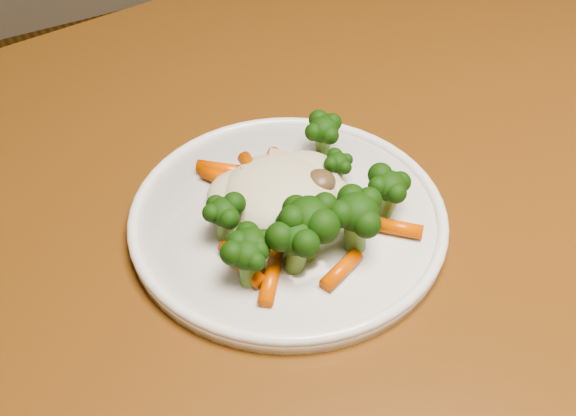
# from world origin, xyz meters

# --- Properties ---
(dining_table) EXTENTS (1.29, 0.94, 0.75)m
(dining_table) POSITION_xyz_m (0.15, -0.31, 0.65)
(dining_table) COLOR brown
(dining_table) RESTS_ON ground
(plate) EXTENTS (0.26, 0.26, 0.01)m
(plate) POSITION_xyz_m (0.13, -0.33, 0.76)
(plate) COLOR white
(plate) RESTS_ON dining_table
(meal) EXTENTS (0.18, 0.18, 0.05)m
(meal) POSITION_xyz_m (0.14, -0.34, 0.78)
(meal) COLOR beige
(meal) RESTS_ON plate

